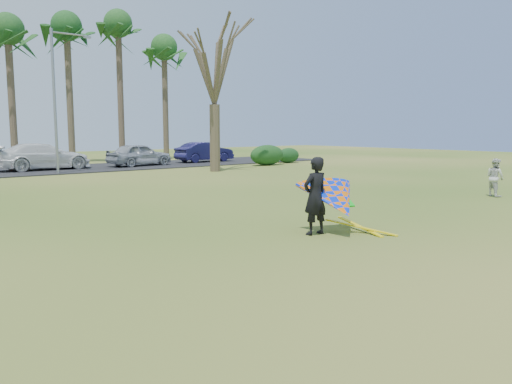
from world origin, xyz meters
TOP-DOWN VIEW (x-y plane):
  - ground at (0.00, 0.00)m, footprint 100.00×100.00m
  - parking_strip at (0.00, 25.00)m, footprint 46.00×7.00m
  - palm_6 at (2.00, 31.00)m, footprint 4.84×4.84m
  - palm_7 at (6.00, 31.00)m, footprint 4.84×4.84m
  - palm_8 at (10.00, 31.00)m, footprint 4.84×4.84m
  - palm_9 at (14.00, 31.00)m, footprint 4.84×4.84m
  - bare_tree_right at (10.00, 18.00)m, footprint 6.27×6.27m
  - streetlight at (2.16, 22.00)m, footprint 2.28×0.18m
  - hedge_near at (15.75, 19.85)m, footprint 2.87×1.30m
  - hedge_far at (18.60, 20.71)m, footprint 2.03×0.95m
  - car_3 at (2.18, 25.12)m, footprint 5.64×2.44m
  - car_4 at (8.23, 24.45)m, footprint 4.65×2.36m
  - car_5 at (13.95, 25.07)m, footprint 4.58×1.73m
  - pedestrian_a at (11.64, 1.94)m, footprint 0.77×0.86m
  - kite_flyer at (1.80, 1.26)m, footprint 2.13×2.39m

SIDE VIEW (x-z plane):
  - ground at x=0.00m, z-range 0.00..0.00m
  - parking_strip at x=0.00m, z-range 0.00..0.06m
  - hedge_far at x=18.60m, z-range 0.00..1.13m
  - hedge_near at x=15.75m, z-range 0.00..1.43m
  - pedestrian_a at x=11.64m, z-range 0.00..1.44m
  - car_5 at x=13.95m, z-range 0.06..1.55m
  - car_4 at x=8.23m, z-range 0.06..1.58m
  - kite_flyer at x=1.80m, z-range -0.16..1.88m
  - car_3 at x=2.18m, z-range 0.06..1.68m
  - streetlight at x=2.16m, z-range 0.46..8.46m
  - bare_tree_right at x=10.00m, z-range 1.96..11.17m
  - palm_6 at x=2.00m, z-range 3.75..14.59m
  - palm_9 at x=14.00m, z-range 3.75..14.59m
  - palm_7 at x=6.00m, z-range 4.08..15.62m
  - palm_8 at x=10.00m, z-range 4.40..16.64m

